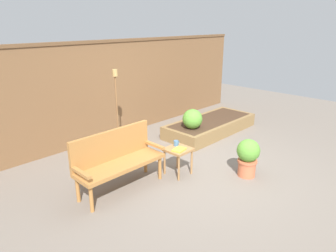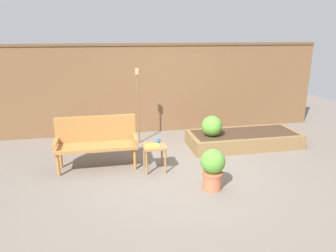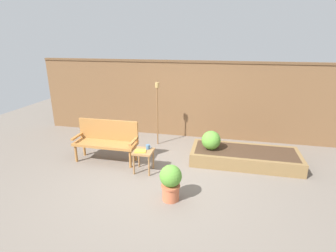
# 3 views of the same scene
# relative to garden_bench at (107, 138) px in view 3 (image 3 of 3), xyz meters

# --- Properties ---
(ground_plane) EXTENTS (14.00, 14.00, 0.00)m
(ground_plane) POSITION_rel_garden_bench_xyz_m (1.39, -0.61, -0.54)
(ground_plane) COLOR #70665B
(fence_back) EXTENTS (8.40, 0.14, 2.16)m
(fence_back) POSITION_rel_garden_bench_xyz_m (1.39, 1.99, 0.55)
(fence_back) COLOR brown
(fence_back) RESTS_ON ground_plane
(garden_bench) EXTENTS (1.44, 0.48, 0.94)m
(garden_bench) POSITION_rel_garden_bench_xyz_m (0.00, 0.00, 0.00)
(garden_bench) COLOR #A87038
(garden_bench) RESTS_ON ground_plane
(side_table) EXTENTS (0.40, 0.40, 0.48)m
(side_table) POSITION_rel_garden_bench_xyz_m (1.00, -0.38, -0.15)
(side_table) COLOR #9E7042
(side_table) RESTS_ON ground_plane
(cup_on_table) EXTENTS (0.12, 0.08, 0.09)m
(cup_on_table) POSITION_rel_garden_bench_xyz_m (1.07, -0.27, -0.02)
(cup_on_table) COLOR teal
(cup_on_table) RESTS_ON side_table
(book_on_table) EXTENTS (0.26, 0.22, 0.02)m
(book_on_table) POSITION_rel_garden_bench_xyz_m (0.96, -0.44, -0.05)
(book_on_table) COLOR gold
(book_on_table) RESTS_ON side_table
(potted_boxwood) EXTENTS (0.39, 0.39, 0.66)m
(potted_boxwood) POSITION_rel_garden_bench_xyz_m (1.78, -1.26, -0.18)
(potted_boxwood) COLOR #C66642
(potted_boxwood) RESTS_ON ground_plane
(raised_planter_bed) EXTENTS (2.40, 1.00, 0.30)m
(raised_planter_bed) POSITION_rel_garden_bench_xyz_m (3.12, 0.51, -0.39)
(raised_planter_bed) COLOR olive
(raised_planter_bed) RESTS_ON ground_plane
(shrub_near_bench) EXTENTS (0.43, 0.43, 0.43)m
(shrub_near_bench) POSITION_rel_garden_bench_xyz_m (2.35, 0.44, -0.03)
(shrub_near_bench) COLOR brown
(shrub_near_bench) RESTS_ON raised_planter_bed
(tiki_torch) EXTENTS (0.10, 0.10, 1.67)m
(tiki_torch) POSITION_rel_garden_bench_xyz_m (0.90, 1.17, 0.60)
(tiki_torch) COLOR brown
(tiki_torch) RESTS_ON ground_plane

